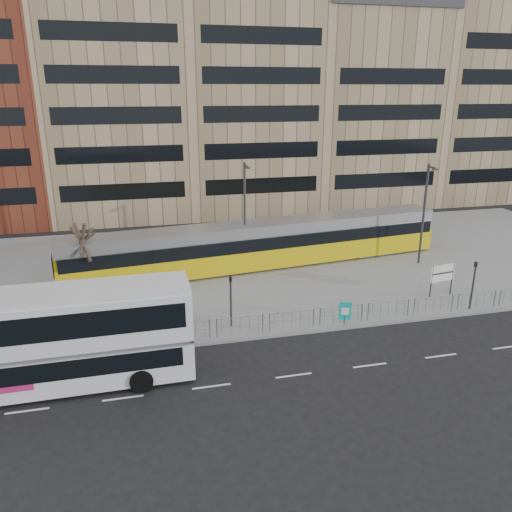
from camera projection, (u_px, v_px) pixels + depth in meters
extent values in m
plane|color=black|center=(306.00, 334.00, 28.21)|extent=(120.00, 120.00, 0.00)
cube|color=gray|center=(256.00, 264.00, 39.25)|extent=(64.00, 24.00, 0.15)
cube|color=gray|center=(306.00, 332.00, 28.23)|extent=(64.00, 0.25, 0.17)
cube|color=tan|center=(119.00, 110.00, 53.86)|extent=(14.00, 16.00, 22.00)
cube|color=tan|center=(245.00, 100.00, 56.63)|extent=(14.00, 16.00, 24.00)
cube|color=tan|center=(359.00, 112.00, 60.20)|extent=(14.00, 16.00, 21.00)
cube|color=#38383D|center=(365.00, 11.00, 56.67)|extent=(14.40, 16.40, 1.20)
cube|color=tan|center=(462.00, 103.00, 62.98)|extent=(14.00, 16.00, 23.00)
cylinder|color=gray|center=(337.00, 307.00, 28.73)|extent=(32.00, 0.05, 0.05)
cylinder|color=gray|center=(336.00, 315.00, 28.89)|extent=(32.00, 0.04, 0.04)
cylinder|color=gray|center=(42.00, 347.00, 25.35)|extent=(0.07, 0.07, 1.10)
cube|color=white|center=(351.00, 368.00, 24.74)|extent=(62.00, 0.12, 0.01)
cube|color=silver|center=(63.00, 364.00, 22.94)|extent=(11.83, 2.86, 1.82)
cube|color=silver|center=(57.00, 320.00, 22.22)|extent=(11.83, 2.86, 2.25)
cube|color=silver|center=(54.00, 295.00, 21.85)|extent=(11.83, 2.75, 0.32)
cube|color=black|center=(75.00, 354.00, 22.93)|extent=(9.69, 2.87, 0.91)
cube|color=black|center=(57.00, 315.00, 22.16)|extent=(11.19, 2.89, 1.18)
cube|color=#B4245B|center=(0.00, 373.00, 22.34)|extent=(3.25, 2.80, 0.54)
cylinder|color=black|center=(141.00, 381.00, 22.66)|extent=(1.08, 0.33, 1.07)
cylinder|color=black|center=(140.00, 352.00, 25.18)|extent=(1.08, 0.33, 1.07)
cube|color=gold|center=(261.00, 254.00, 38.25)|extent=(29.62, 6.42, 1.69)
cube|color=black|center=(261.00, 239.00, 37.88)|extent=(29.21, 6.41, 0.95)
cube|color=#A2A1A6|center=(262.00, 228.00, 37.59)|extent=(29.60, 6.20, 0.84)
cube|color=gold|center=(415.00, 228.00, 42.74)|extent=(1.55, 2.51, 2.74)
cube|color=gold|center=(65.00, 267.00, 33.32)|extent=(1.55, 2.51, 2.74)
cylinder|color=#2D2D30|center=(261.00, 244.00, 38.00)|extent=(2.80, 2.80, 3.16)
cube|color=#2D2D30|center=(367.00, 250.00, 41.64)|extent=(3.47, 3.02, 0.53)
cube|color=#2D2D30|center=(137.00, 278.00, 35.32)|extent=(3.47, 3.02, 0.53)
cylinder|color=#2D2D30|center=(431.00, 282.00, 32.35)|extent=(0.09, 0.09, 2.18)
cylinder|color=#2D2D30|center=(452.00, 279.00, 32.96)|extent=(0.09, 0.09, 2.18)
cube|color=white|center=(443.00, 273.00, 32.49)|extent=(1.88, 0.35, 1.14)
cylinder|color=#2D2D30|center=(345.00, 318.00, 28.96)|extent=(0.06, 0.06, 0.72)
cube|color=#0BA9A4|center=(345.00, 311.00, 28.82)|extent=(0.71, 0.24, 1.08)
cube|color=white|center=(345.00, 311.00, 28.79)|extent=(0.43, 0.13, 0.45)
imported|color=black|center=(187.00, 310.00, 28.91)|extent=(0.57, 0.71, 1.69)
cylinder|color=#2D2D30|center=(231.00, 303.00, 28.25)|extent=(0.12, 0.12, 3.00)
imported|color=#2D2D30|center=(231.00, 285.00, 27.90)|extent=(0.22, 0.25, 1.00)
cylinder|color=#2D2D30|center=(473.00, 287.00, 30.55)|extent=(0.12, 0.12, 3.00)
imported|color=#2D2D30|center=(475.00, 270.00, 30.20)|extent=(0.23, 0.25, 1.00)
cylinder|color=#2D2D30|center=(245.00, 217.00, 36.69)|extent=(0.18, 0.18, 8.08)
cylinder|color=#2D2D30|center=(246.00, 166.00, 35.11)|extent=(0.14, 0.90, 0.14)
cube|color=#2D2D30|center=(247.00, 168.00, 34.72)|extent=(0.45, 0.20, 0.12)
cylinder|color=#2D2D30|center=(424.00, 215.00, 38.04)|extent=(0.18, 0.18, 7.75)
cylinder|color=#2D2D30|center=(432.00, 167.00, 36.50)|extent=(0.14, 0.90, 0.14)
cube|color=#2D2D30|center=(435.00, 170.00, 36.12)|extent=(0.45, 0.20, 0.12)
cylinder|color=#31241B|center=(85.00, 267.00, 32.75)|extent=(0.44, 0.44, 3.79)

